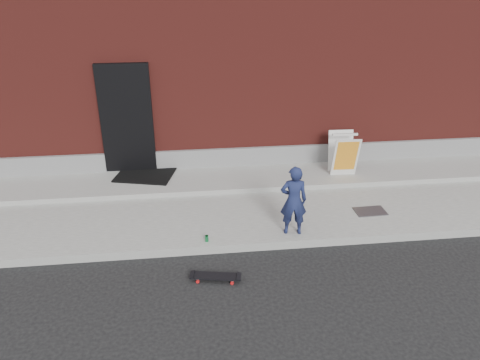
{
  "coord_description": "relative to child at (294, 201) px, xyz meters",
  "views": [
    {
      "loc": [
        -1.36,
        -6.36,
        4.37
      ],
      "look_at": [
        -0.53,
        0.8,
        0.93
      ],
      "focal_mm": 35.0,
      "sensor_mm": 36.0,
      "label": 1
    }
  ],
  "objects": [
    {
      "name": "building",
      "position": [
        -0.3,
        6.72,
        1.74
      ],
      "size": [
        20.0,
        8.1,
        5.0
      ],
      "color": "maroon",
      "rests_on": "ground"
    },
    {
      "name": "soda_can",
      "position": [
        -1.45,
        -0.11,
        -0.56
      ],
      "size": [
        0.07,
        0.07,
        0.11
      ],
      "primitive_type": "cylinder",
      "rotation": [
        0.0,
        0.0,
        -0.21
      ],
      "color": "#1A8642",
      "rests_on": "sidewalk"
    },
    {
      "name": "pizza_sign",
      "position": [
        1.51,
        2.03,
        -0.07
      ],
      "size": [
        0.54,
        0.64,
        0.87
      ],
      "color": "silver",
      "rests_on": "apron"
    },
    {
      "name": "apron",
      "position": [
        -0.3,
        2.13,
        -0.56
      ],
      "size": [
        20.0,
        1.2,
        0.1
      ],
      "primitive_type": "cube",
      "color": "gray",
      "rests_on": "sidewalk"
    },
    {
      "name": "skateboard",
      "position": [
        -1.37,
        -0.96,
        -0.69
      ],
      "size": [
        0.76,
        0.32,
        0.08
      ],
      "color": "red",
      "rests_on": "ground"
    },
    {
      "name": "ground",
      "position": [
        -0.3,
        -0.27,
        -0.76
      ],
      "size": [
        80.0,
        80.0,
        0.0
      ],
      "primitive_type": "plane",
      "color": "black",
      "rests_on": "ground"
    },
    {
      "name": "sidewalk",
      "position": [
        -0.3,
        1.23,
        -0.68
      ],
      "size": [
        20.0,
        3.0,
        0.15
      ],
      "primitive_type": "cube",
      "color": "gray",
      "rests_on": "ground"
    },
    {
      "name": "child",
      "position": [
        0.0,
        0.0,
        0.0
      ],
      "size": [
        0.47,
        0.33,
        1.22
      ],
      "primitive_type": "imported",
      "rotation": [
        0.0,
        0.0,
        3.04
      ],
      "color": "#192047",
      "rests_on": "sidewalk"
    },
    {
      "name": "doormat",
      "position": [
        -2.6,
        2.43,
        -0.49
      ],
      "size": [
        1.33,
        1.18,
        0.03
      ],
      "primitive_type": "cube",
      "rotation": [
        0.0,
        0.0,
        -0.25
      ],
      "color": "black",
      "rests_on": "apron"
    },
    {
      "name": "utility_plate",
      "position": [
        1.58,
        0.53,
        -0.6
      ],
      "size": [
        0.57,
        0.37,
        0.02
      ],
      "primitive_type": "cube",
      "rotation": [
        0.0,
        0.0,
        0.03
      ],
      "color": "#4F4E53",
      "rests_on": "sidewalk"
    }
  ]
}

